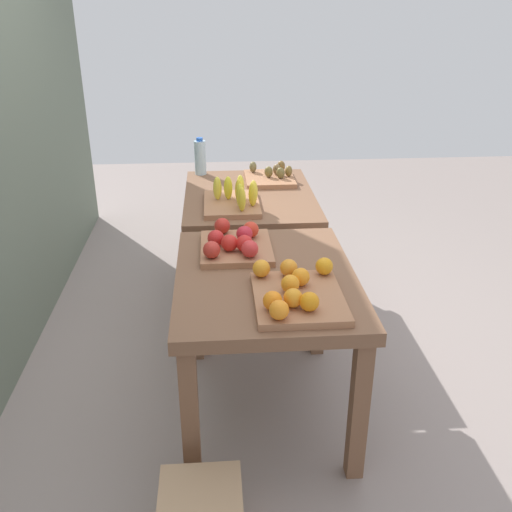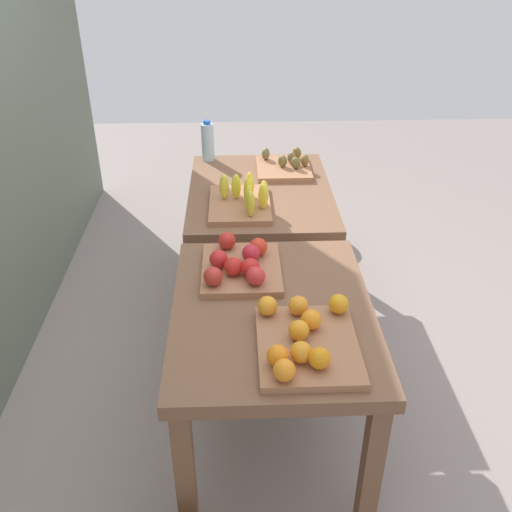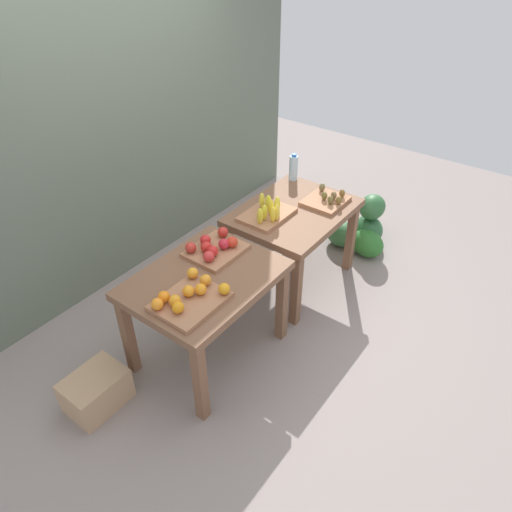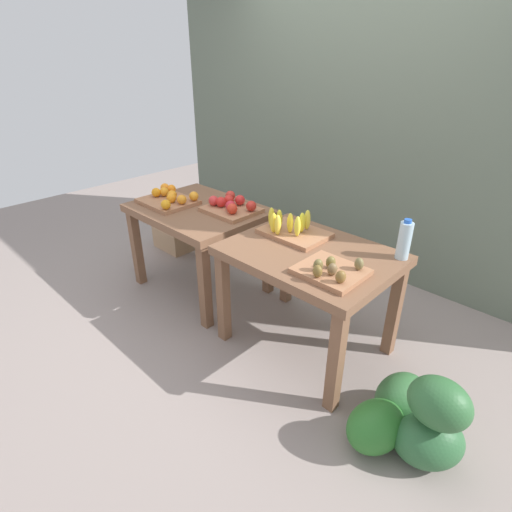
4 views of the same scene
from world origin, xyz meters
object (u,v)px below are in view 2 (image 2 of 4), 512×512
(display_table_left, at_px, (272,329))
(watermelon_pile, at_px, (291,207))
(kiwi_bin, at_px, (285,166))
(banana_crate, at_px, (243,200))
(display_table_right, at_px, (260,206))
(apple_bin, at_px, (240,265))
(orange_bin, at_px, (304,340))
(water_bottle, at_px, (208,142))

(display_table_left, distance_m, watermelon_pile, 2.07)
(kiwi_bin, bearing_deg, display_table_left, 173.39)
(display_table_left, relative_size, banana_crate, 2.36)
(display_table_right, bearing_deg, watermelon_pile, -17.15)
(banana_crate, bearing_deg, apple_bin, 177.90)
(banana_crate, xyz_separation_m, watermelon_pile, (1.12, -0.37, -0.60))
(orange_bin, distance_m, banana_crate, 1.15)
(banana_crate, xyz_separation_m, water_bottle, (0.69, 0.20, 0.07))
(display_table_right, xyz_separation_m, apple_bin, (-0.87, 0.13, 0.15))
(water_bottle, bearing_deg, kiwi_bin, -112.05)
(display_table_left, bearing_deg, orange_bin, -158.82)
(display_table_right, height_order, kiwi_bin, kiwi_bin)
(display_table_left, distance_m, banana_crate, 0.90)
(apple_bin, bearing_deg, watermelon_pile, -12.80)
(orange_bin, height_order, kiwi_bin, orange_bin)
(kiwi_bin, bearing_deg, display_table_right, 148.68)
(orange_bin, height_order, water_bottle, water_bottle)
(display_table_right, height_order, water_bottle, water_bottle)
(watermelon_pile, bearing_deg, display_table_left, 172.28)
(display_table_left, relative_size, display_table_right, 1.00)
(display_table_left, bearing_deg, display_table_right, 0.00)
(apple_bin, xyz_separation_m, kiwi_bin, (1.13, -0.29, -0.01))
(water_bottle, height_order, watermelon_pile, water_bottle)
(display_table_right, distance_m, watermelon_pile, 1.02)
(kiwi_bin, relative_size, watermelon_pile, 0.55)
(display_table_left, distance_m, orange_bin, 0.30)
(banana_crate, bearing_deg, orange_bin, -170.03)
(orange_bin, relative_size, apple_bin, 1.10)
(water_bottle, bearing_deg, banana_crate, -163.54)
(water_bottle, bearing_deg, apple_bin, -172.20)
(display_table_left, height_order, orange_bin, orange_bin)
(orange_bin, xyz_separation_m, banana_crate, (1.13, 0.20, 0.01))
(display_table_left, height_order, display_table_right, same)
(apple_bin, xyz_separation_m, watermelon_pile, (1.75, -0.40, -0.60))
(orange_bin, xyz_separation_m, kiwi_bin, (1.63, -0.06, -0.01))
(water_bottle, xyz_separation_m, watermelon_pile, (0.43, -0.58, -0.67))
(display_table_right, height_order, apple_bin, apple_bin)
(display_table_left, distance_m, apple_bin, 0.32)
(kiwi_bin, bearing_deg, orange_bin, 177.76)
(display_table_left, distance_m, kiwi_bin, 1.40)
(kiwi_bin, distance_m, water_bottle, 0.51)
(kiwi_bin, bearing_deg, water_bottle, 67.95)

